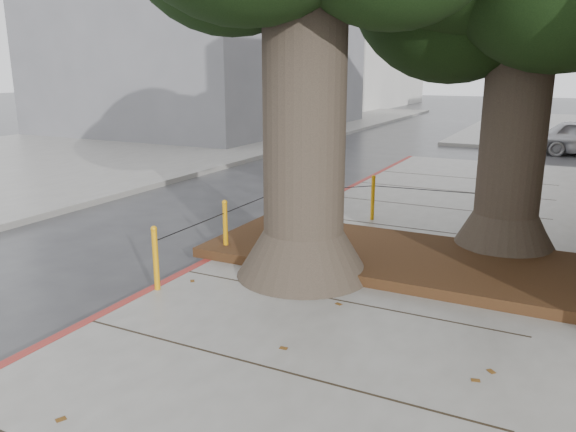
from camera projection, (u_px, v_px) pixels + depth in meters
name	position (u px, v px, depth m)	size (l,w,h in m)	color
ground	(224.00, 368.00, 6.20)	(140.00, 140.00, 0.00)	#28282B
sidewalk_opposite	(55.00, 156.00, 20.93)	(14.00, 60.00, 0.15)	slate
curb_red	(205.00, 266.00, 9.22)	(0.14, 26.00, 0.16)	maroon
planter_bed	(401.00, 258.00, 9.12)	(6.40, 2.60, 0.16)	black
building_far_grey	(210.00, 16.00, 30.23)	(12.00, 16.00, 12.00)	slate
building_far_white	(336.00, 21.00, 50.59)	(12.00, 18.00, 15.00)	silver
bollard_ring	(315.00, 214.00, 10.19)	(3.79, 5.39, 0.95)	orange
car_dark	(254.00, 124.00, 27.82)	(1.59, 3.92, 1.14)	black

